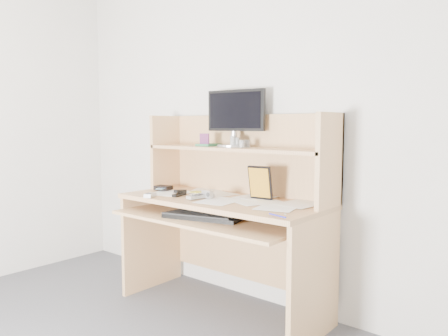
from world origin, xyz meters
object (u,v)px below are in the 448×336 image
Objects in this scene: keyboard at (203,216)px; tv_remote at (201,196)px; desk at (229,205)px; monitor at (235,116)px; game_case at (260,183)px.

keyboard is 0.18m from tv_remote.
desk is 0.21m from tv_remote.
tv_remote is 0.60m from monitor.
monitor is at bearing 87.47° from tv_remote.
tv_remote is 0.40m from game_case.
keyboard is 2.40× the size of game_case.
tv_remote is (-0.11, -0.17, 0.07)m from desk.
game_case is 0.52m from monitor.
desk is 0.61m from monitor.
game_case is (0.23, 0.30, 0.20)m from keyboard.
keyboard is (0.01, -0.27, -0.03)m from desk.
desk is at bearing 75.69° from keyboard.
tv_remote is 0.43× the size of monitor.
tv_remote is at bearing -122.56° from desk.
keyboard is 2.68× the size of tv_remote.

